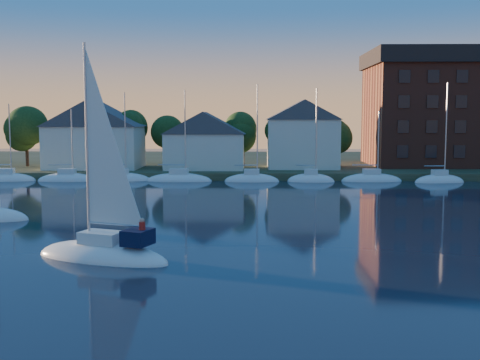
{
  "coord_description": "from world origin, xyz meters",
  "views": [
    {
      "loc": [
        0.77,
        -28.41,
        8.35
      ],
      "look_at": [
        -0.28,
        22.0,
        3.06
      ],
      "focal_mm": 45.0,
      "sensor_mm": 36.0,
      "label": 1
    }
  ],
  "objects_px": {
    "clubhouse_west": "(95,134)",
    "condo_block": "(469,108)",
    "clubhouse_centre": "(205,140)",
    "hero_sailboat": "(104,250)",
    "clubhouse_east": "(302,133)"
  },
  "relations": [
    {
      "from": "clubhouse_west",
      "to": "condo_block",
      "type": "distance_m",
      "value": 56.56
    },
    {
      "from": "clubhouse_centre",
      "to": "hero_sailboat",
      "type": "bearing_deg",
      "value": -92.21
    },
    {
      "from": "hero_sailboat",
      "to": "clubhouse_west",
      "type": "bearing_deg",
      "value": -54.33
    },
    {
      "from": "condo_block",
      "to": "clubhouse_centre",
      "type": "bearing_deg",
      "value": -168.76
    },
    {
      "from": "clubhouse_west",
      "to": "condo_block",
      "type": "bearing_deg",
      "value": 7.07
    },
    {
      "from": "clubhouse_west",
      "to": "hero_sailboat",
      "type": "xyz_separation_m",
      "value": [
        14.04,
        -51.86,
        -5.35
      ]
    },
    {
      "from": "clubhouse_west",
      "to": "clubhouse_centre",
      "type": "relative_size",
      "value": 1.18
    },
    {
      "from": "hero_sailboat",
      "to": "clubhouse_centre",
      "type": "bearing_deg",
      "value": -71.68
    },
    {
      "from": "clubhouse_west",
      "to": "condo_block",
      "type": "xyz_separation_m",
      "value": [
        56.0,
        6.95,
        3.86
      ]
    },
    {
      "from": "clubhouse_east",
      "to": "condo_block",
      "type": "relative_size",
      "value": 0.34
    },
    {
      "from": "clubhouse_centre",
      "to": "hero_sailboat",
      "type": "xyz_separation_m",
      "value": [
        -1.96,
        -50.86,
        -4.56
      ]
    },
    {
      "from": "clubhouse_east",
      "to": "hero_sailboat",
      "type": "xyz_separation_m",
      "value": [
        -15.96,
        -52.86,
        -5.42
      ]
    },
    {
      "from": "clubhouse_west",
      "to": "clubhouse_east",
      "type": "xyz_separation_m",
      "value": [
        30.0,
        1.0,
        0.07
      ]
    },
    {
      "from": "clubhouse_east",
      "to": "condo_block",
      "type": "height_order",
      "value": "condo_block"
    },
    {
      "from": "clubhouse_west",
      "to": "hero_sailboat",
      "type": "distance_m",
      "value": 53.99
    }
  ]
}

